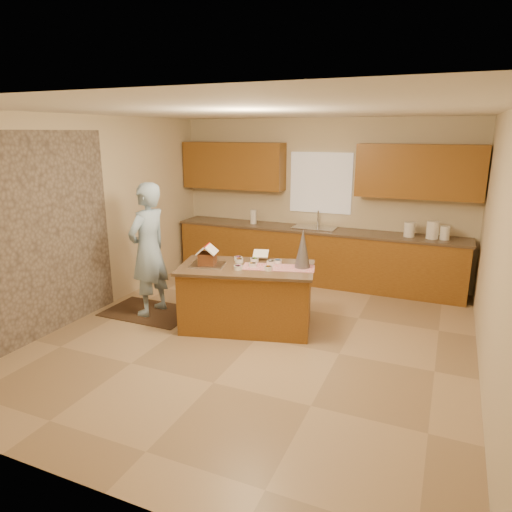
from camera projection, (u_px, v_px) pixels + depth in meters
name	position (u px, v px, depth m)	size (l,w,h in m)	color
floor	(257.00, 338.00, 5.69)	(5.50, 5.50, 0.00)	tan
ceiling	(257.00, 111.00, 4.98)	(5.50, 5.50, 0.00)	silver
wall_back	(321.00, 201.00, 7.77)	(5.50, 5.50, 0.00)	beige
wall_front	(87.00, 317.00, 2.89)	(5.50, 5.50, 0.00)	beige
wall_left	(90.00, 217.00, 6.28)	(5.50, 5.50, 0.00)	beige
wall_right	(497.00, 254.00, 4.38)	(5.50, 5.50, 0.00)	beige
stone_accent	(45.00, 236.00, 5.59)	(2.50, 2.50, 0.00)	gray
window_curtain	(321.00, 183.00, 7.66)	(1.05, 0.03, 1.00)	white
back_counter_base	(314.00, 257.00, 7.74)	(4.80, 0.60, 0.88)	brown
back_counter_top	(315.00, 230.00, 7.62)	(4.85, 0.63, 0.04)	brown
upper_cabinet_left	(233.00, 166.00, 8.06)	(1.85, 0.35, 0.80)	brown
upper_cabinet_right	(419.00, 172.00, 6.88)	(1.85, 0.35, 0.80)	brown
sink	(315.00, 230.00, 7.62)	(0.70, 0.45, 0.12)	silver
faucet	(318.00, 219.00, 7.74)	(0.03, 0.03, 0.28)	silver
island_base	(247.00, 298.00, 5.92)	(1.62, 0.81, 0.79)	brown
island_top	(246.00, 268.00, 5.81)	(1.69, 0.88, 0.04)	brown
table_runner	(278.00, 267.00, 5.75)	(0.90, 0.32, 0.01)	#A10B23
baking_tray	(208.00, 265.00, 5.83)	(0.41, 0.31, 0.02)	silver
cookbook	(261.00, 254.00, 6.09)	(0.20, 0.02, 0.16)	white
tinsel_tree	(303.00, 249.00, 5.68)	(0.20, 0.20, 0.50)	#9D9EA8
rug	(150.00, 312.00, 6.50)	(1.24, 0.81, 0.01)	black
boy	(148.00, 250.00, 6.24)	(0.67, 0.44, 1.83)	#95B7D3
canister_a	(409.00, 229.00, 7.02)	(0.16, 0.16, 0.22)	white
canister_b	(433.00, 230.00, 6.89)	(0.18, 0.18, 0.26)	white
canister_c	(445.00, 233.00, 6.83)	(0.14, 0.14, 0.20)	white
paper_towel	(253.00, 217.00, 8.01)	(0.11, 0.11, 0.24)	white
gingerbread_house	(207.00, 257.00, 5.81)	(0.30, 0.31, 0.25)	#592417
candy_bowls	(255.00, 263.00, 5.87)	(0.64, 0.55, 0.05)	#E16AC2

